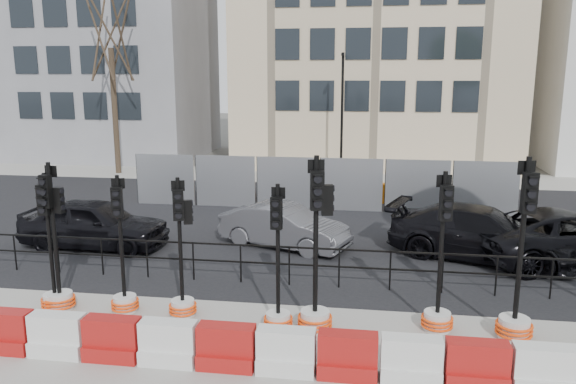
% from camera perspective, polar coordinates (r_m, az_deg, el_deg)
% --- Properties ---
extents(ground, '(120.00, 120.00, 0.00)m').
position_cam_1_polar(ground, '(12.73, -0.66, -11.46)').
color(ground, '#51514C').
rests_on(ground, ground).
extents(sidewalk_near, '(40.00, 6.00, 0.02)m').
position_cam_1_polar(sidewalk_near, '(10.08, -3.46, -18.10)').
color(sidewalk_near, gray).
rests_on(sidewalk_near, ground).
extents(road, '(40.00, 14.00, 0.03)m').
position_cam_1_polar(road, '(19.30, 2.60, -3.21)').
color(road, black).
rests_on(road, ground).
extents(sidewalk_far, '(40.00, 4.00, 0.02)m').
position_cam_1_polar(sidewalk_far, '(28.05, 4.46, 1.55)').
color(sidewalk_far, gray).
rests_on(sidewalk_far, ground).
extents(building_grey, '(11.00, 9.06, 14.00)m').
position_cam_1_polar(building_grey, '(37.12, -17.49, 14.42)').
color(building_grey, gray).
rests_on(building_grey, ground).
extents(building_cream, '(15.00, 10.06, 18.00)m').
position_cam_1_polar(building_cream, '(33.75, 9.04, 18.52)').
color(building_cream, beige).
rests_on(building_cream, ground).
extents(kerb_railing, '(18.00, 0.04, 1.00)m').
position_cam_1_polar(kerb_railing, '(13.59, 0.13, -6.81)').
color(kerb_railing, black).
rests_on(kerb_railing, ground).
extents(heras_fencing, '(14.33, 1.72, 2.00)m').
position_cam_1_polar(heras_fencing, '(21.89, 4.85, 0.30)').
color(heras_fencing, '#919399').
rests_on(heras_fencing, ground).
extents(lamp_post_far, '(0.12, 0.56, 6.00)m').
position_cam_1_polar(lamp_post_far, '(26.61, 5.50, 7.95)').
color(lamp_post_far, black).
rests_on(lamp_post_far, ground).
extents(tree_bare_far, '(2.00, 2.00, 9.00)m').
position_cam_1_polar(tree_bare_far, '(29.97, -17.60, 14.47)').
color(tree_bare_far, '#473828').
rests_on(tree_bare_far, ground).
extents(barrier_row, '(14.65, 0.50, 0.80)m').
position_cam_1_polar(barrier_row, '(10.08, -3.25, -15.80)').
color(barrier_row, '#AB200D').
rests_on(barrier_row, ground).
extents(traffic_signal_a, '(0.60, 0.60, 3.03)m').
position_cam_1_polar(traffic_signal_a, '(13.29, -22.74, -8.49)').
color(traffic_signal_a, silver).
rests_on(traffic_signal_a, ground).
extents(traffic_signal_b, '(0.64, 0.64, 3.26)m').
position_cam_1_polar(traffic_signal_b, '(13.19, -22.33, -7.92)').
color(traffic_signal_b, silver).
rests_on(traffic_signal_b, ground).
extents(traffic_signal_c, '(0.59, 0.59, 3.01)m').
position_cam_1_polar(traffic_signal_c, '(12.67, -16.35, -9.04)').
color(traffic_signal_c, silver).
rests_on(traffic_signal_c, ground).
extents(traffic_signal_d, '(0.59, 0.59, 3.00)m').
position_cam_1_polar(traffic_signal_d, '(12.15, -10.69, -9.21)').
color(traffic_signal_d, silver).
rests_on(traffic_signal_d, ground).
extents(traffic_signal_e, '(0.59, 0.59, 2.99)m').
position_cam_1_polar(traffic_signal_e, '(11.37, -1.03, -11.03)').
color(traffic_signal_e, silver).
rests_on(traffic_signal_e, ground).
extents(traffic_signal_f, '(0.70, 0.70, 3.55)m').
position_cam_1_polar(traffic_signal_f, '(11.25, 2.85, -10.05)').
color(traffic_signal_f, silver).
rests_on(traffic_signal_f, ground).
extents(traffic_signal_g, '(0.64, 0.64, 3.25)m').
position_cam_1_polar(traffic_signal_g, '(11.71, 15.04, -10.48)').
color(traffic_signal_g, silver).
rests_on(traffic_signal_g, ground).
extents(traffic_signal_h, '(0.71, 0.71, 3.58)m').
position_cam_1_polar(traffic_signal_h, '(11.80, 22.20, -10.44)').
color(traffic_signal_h, silver).
rests_on(traffic_signal_h, ground).
extents(car_a, '(2.05, 4.46, 1.48)m').
position_cam_1_polar(car_a, '(17.50, -19.09, -3.01)').
color(car_a, black).
rests_on(car_a, ground).
extents(car_b, '(3.91, 4.77, 1.28)m').
position_cam_1_polar(car_b, '(16.59, -0.39, -3.50)').
color(car_b, '#4C4C51').
rests_on(car_b, ground).
extents(car_c, '(5.20, 6.34, 1.47)m').
position_cam_1_polar(car_c, '(16.40, 19.04, -4.00)').
color(car_c, black).
rests_on(car_c, ground).
extents(car_d, '(5.95, 6.85, 1.45)m').
position_cam_1_polar(car_d, '(17.08, 26.19, -4.00)').
color(car_d, black).
rests_on(car_d, ground).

